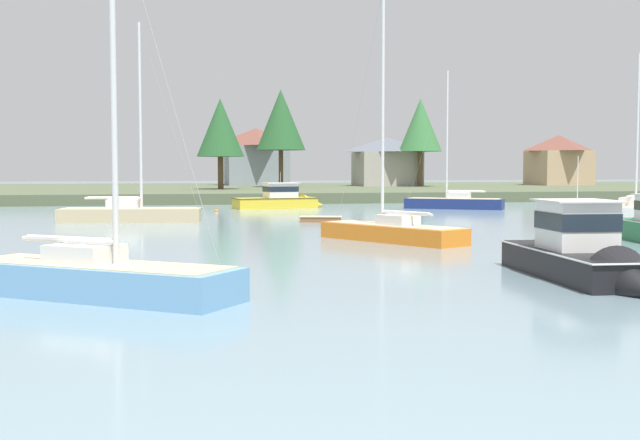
{
  "coord_description": "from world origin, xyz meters",
  "views": [
    {
      "loc": [
        -11.72,
        -6.65,
        3.84
      ],
      "look_at": [
        -2.45,
        40.67,
        0.72
      ],
      "focal_mm": 46.09,
      "sensor_mm": 36.0,
      "label": 1
    }
  ],
  "objects_px": {
    "sailboat_white": "(634,212)",
    "dinghy_grey": "(607,203)",
    "mooring_buoy_green": "(616,206)",
    "mooring_buoy_orange": "(216,211)",
    "cruiser_black": "(588,264)",
    "sailboat_navy": "(454,206)",
    "cruiser_yellow": "(284,202)",
    "sailboat_skyblue": "(97,288)",
    "dinghy_wood": "(321,220)",
    "sailboat_sand": "(130,218)",
    "sailboat_orange": "(392,236)"
  },
  "relations": [
    {
      "from": "sailboat_sand",
      "to": "cruiser_yellow",
      "type": "xyz_separation_m",
      "value": [
        13.47,
        17.21,
        0.25
      ]
    },
    {
      "from": "sailboat_skyblue",
      "to": "dinghy_wood",
      "type": "relative_size",
      "value": 3.96
    },
    {
      "from": "cruiser_yellow",
      "to": "dinghy_wood",
      "type": "bearing_deg",
      "value": -91.1
    },
    {
      "from": "sailboat_white",
      "to": "cruiser_yellow",
      "type": "xyz_separation_m",
      "value": [
        -25.16,
        17.38,
        0.27
      ]
    },
    {
      "from": "cruiser_black",
      "to": "dinghy_grey",
      "type": "xyz_separation_m",
      "value": [
        30.98,
        51.61,
        -0.44
      ]
    },
    {
      "from": "sailboat_sand",
      "to": "mooring_buoy_orange",
      "type": "relative_size",
      "value": 37.23
    },
    {
      "from": "cruiser_yellow",
      "to": "dinghy_wood",
      "type": "height_order",
      "value": "cruiser_yellow"
    },
    {
      "from": "sailboat_skyblue",
      "to": "cruiser_yellow",
      "type": "height_order",
      "value": "sailboat_skyblue"
    },
    {
      "from": "mooring_buoy_orange",
      "to": "cruiser_black",
      "type": "bearing_deg",
      "value": -78.5
    },
    {
      "from": "sailboat_orange",
      "to": "dinghy_wood",
      "type": "relative_size",
      "value": 4.38
    },
    {
      "from": "sailboat_skyblue",
      "to": "cruiser_black",
      "type": "bearing_deg",
      "value": 1.43
    },
    {
      "from": "sailboat_navy",
      "to": "cruiser_yellow",
      "type": "xyz_separation_m",
      "value": [
        -15.17,
        4.27,
        0.27
      ]
    },
    {
      "from": "sailboat_white",
      "to": "cruiser_black",
      "type": "bearing_deg",
      "value": -124.07
    },
    {
      "from": "dinghy_grey",
      "to": "mooring_buoy_orange",
      "type": "distance_m",
      "value": 40.72
    },
    {
      "from": "sailboat_skyblue",
      "to": "dinghy_wood",
      "type": "distance_m",
      "value": 33.83
    },
    {
      "from": "mooring_buoy_orange",
      "to": "dinghy_wood",
      "type": "bearing_deg",
      "value": -67.49
    },
    {
      "from": "sailboat_orange",
      "to": "mooring_buoy_orange",
      "type": "bearing_deg",
      "value": 102.87
    },
    {
      "from": "sailboat_skyblue",
      "to": "sailboat_navy",
      "type": "bearing_deg",
      "value": 58.64
    },
    {
      "from": "sailboat_sand",
      "to": "dinghy_grey",
      "type": "xyz_separation_m",
      "value": [
        47.17,
        18.26,
        -0.16
      ]
    },
    {
      "from": "sailboat_sand",
      "to": "sailboat_white",
      "type": "xyz_separation_m",
      "value": [
        38.63,
        -0.17,
        -0.03
      ]
    },
    {
      "from": "cruiser_yellow",
      "to": "mooring_buoy_green",
      "type": "relative_size",
      "value": 16.61
    },
    {
      "from": "sailboat_white",
      "to": "dinghy_grey",
      "type": "distance_m",
      "value": 20.31
    },
    {
      "from": "sailboat_orange",
      "to": "sailboat_navy",
      "type": "xyz_separation_m",
      "value": [
        14.83,
        30.81,
        -0.0
      ]
    },
    {
      "from": "sailboat_sand",
      "to": "cruiser_black",
      "type": "height_order",
      "value": "sailboat_sand"
    },
    {
      "from": "sailboat_navy",
      "to": "sailboat_skyblue",
      "type": "bearing_deg",
      "value": -121.36
    },
    {
      "from": "dinghy_grey",
      "to": "cruiser_black",
      "type": "bearing_deg",
      "value": -120.98
    },
    {
      "from": "sailboat_white",
      "to": "sailboat_skyblue",
      "type": "bearing_deg",
      "value": -138.87
    },
    {
      "from": "dinghy_wood",
      "to": "dinghy_grey",
      "type": "bearing_deg",
      "value": 31.31
    },
    {
      "from": "sailboat_navy",
      "to": "sailboat_skyblue",
      "type": "height_order",
      "value": "sailboat_navy"
    },
    {
      "from": "sailboat_navy",
      "to": "sailboat_white",
      "type": "distance_m",
      "value": 16.48
    },
    {
      "from": "sailboat_navy",
      "to": "mooring_buoy_green",
      "type": "relative_size",
      "value": 24.24
    },
    {
      "from": "sailboat_orange",
      "to": "mooring_buoy_green",
      "type": "bearing_deg",
      "value": 44.59
    },
    {
      "from": "sailboat_skyblue",
      "to": "dinghy_grey",
      "type": "height_order",
      "value": "sailboat_skyblue"
    },
    {
      "from": "sailboat_white",
      "to": "cruiser_black",
      "type": "height_order",
      "value": "sailboat_white"
    },
    {
      "from": "sailboat_white",
      "to": "sailboat_sand",
      "type": "bearing_deg",
      "value": 179.75
    },
    {
      "from": "sailboat_orange",
      "to": "cruiser_yellow",
      "type": "bearing_deg",
      "value": 90.56
    },
    {
      "from": "cruiser_black",
      "to": "mooring_buoy_orange",
      "type": "height_order",
      "value": "cruiser_black"
    },
    {
      "from": "sailboat_orange",
      "to": "cruiser_yellow",
      "type": "height_order",
      "value": "sailboat_orange"
    },
    {
      "from": "cruiser_black",
      "to": "mooring_buoy_green",
      "type": "distance_m",
      "value": 54.15
    },
    {
      "from": "dinghy_wood",
      "to": "mooring_buoy_orange",
      "type": "bearing_deg",
      "value": 112.51
    },
    {
      "from": "sailboat_white",
      "to": "mooring_buoy_green",
      "type": "xyz_separation_m",
      "value": [
        6.13,
        12.82,
        -0.19
      ]
    },
    {
      "from": "sailboat_white",
      "to": "dinghy_grey",
      "type": "xyz_separation_m",
      "value": [
        8.54,
        18.43,
        -0.13
      ]
    },
    {
      "from": "cruiser_black",
      "to": "dinghy_grey",
      "type": "height_order",
      "value": "cruiser_black"
    },
    {
      "from": "sailboat_skyblue",
      "to": "mooring_buoy_orange",
      "type": "bearing_deg",
      "value": 81.82
    },
    {
      "from": "sailboat_skyblue",
      "to": "sailboat_sand",
      "type": "bearing_deg",
      "value": 90.31
    },
    {
      "from": "sailboat_orange",
      "to": "dinghy_grey",
      "type": "relative_size",
      "value": 4.41
    },
    {
      "from": "sailboat_skyblue",
      "to": "mooring_buoy_orange",
      "type": "distance_m",
      "value": 46.81
    },
    {
      "from": "mooring_buoy_green",
      "to": "dinghy_grey",
      "type": "bearing_deg",
      "value": 66.74
    },
    {
      "from": "dinghy_wood",
      "to": "dinghy_grey",
      "type": "height_order",
      "value": "dinghy_grey"
    },
    {
      "from": "cruiser_yellow",
      "to": "mooring_buoy_orange",
      "type": "xyz_separation_m",
      "value": [
        -6.62,
        -4.63,
        -0.49
      ]
    }
  ]
}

